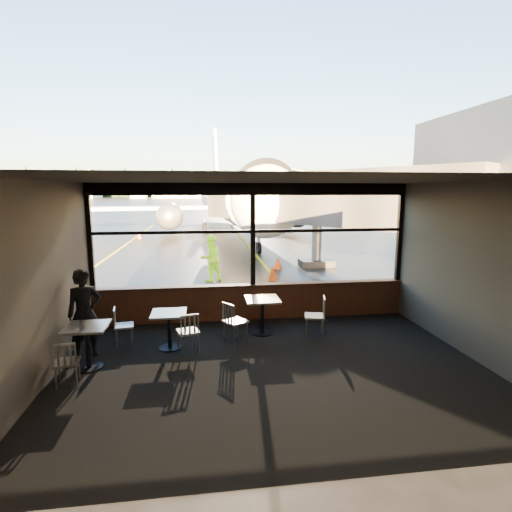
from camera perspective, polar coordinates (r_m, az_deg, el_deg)
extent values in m
plane|color=black|center=(130.01, -7.27, 7.73)|extent=(520.00, 520.00, 0.00)
cube|color=black|center=(7.81, 2.46, -15.70)|extent=(8.00, 6.00, 0.01)
cube|color=#38332D|center=(7.09, 2.66, 10.83)|extent=(8.00, 6.00, 0.04)
cube|color=#49433B|center=(7.64, -28.52, -3.63)|extent=(0.04, 6.00, 3.50)
cube|color=#49433B|center=(8.88, 28.89, -1.99)|extent=(0.04, 6.00, 3.50)
cube|color=#49433B|center=(4.45, 9.61, -11.34)|extent=(8.00, 0.04, 3.50)
cube|color=#572C1A|center=(10.45, -0.46, -6.60)|extent=(8.00, 0.28, 0.90)
cube|color=black|center=(10.05, -0.48, 9.52)|extent=(8.00, 0.18, 0.30)
cube|color=black|center=(10.38, -22.67, 2.43)|extent=(0.12, 0.12, 2.60)
cube|color=black|center=(10.11, -0.47, 2.99)|extent=(0.12, 0.12, 2.60)
cube|color=black|center=(11.31, 19.83, 3.11)|extent=(0.12, 0.12, 2.60)
cube|color=black|center=(10.10, -0.47, 3.55)|extent=(8.00, 0.10, 0.08)
imported|color=black|center=(8.72, -23.28, -7.56)|extent=(0.77, 0.65, 1.79)
imported|color=#BFF219|center=(14.85, -6.55, -0.29)|extent=(1.05, 1.00, 1.71)
cone|color=#DF5607|center=(17.21, 3.15, -0.93)|extent=(0.38, 0.38, 0.52)
cone|color=#DF5A07|center=(29.24, -16.31, 2.83)|extent=(0.32, 0.32, 0.44)
cylinder|color=silver|center=(194.10, -16.48, 8.80)|extent=(8.00, 8.00, 6.00)
cylinder|color=silver|center=(192.88, -13.51, 8.92)|extent=(8.00, 8.00, 6.00)
cylinder|color=silver|center=(192.16, -10.50, 9.02)|extent=(8.00, 8.00, 6.00)
cube|color=black|center=(219.99, -7.55, 9.89)|extent=(360.00, 3.00, 12.00)
cone|color=#F94507|center=(14.93, 2.37, -2.47)|extent=(0.39, 0.39, 0.54)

